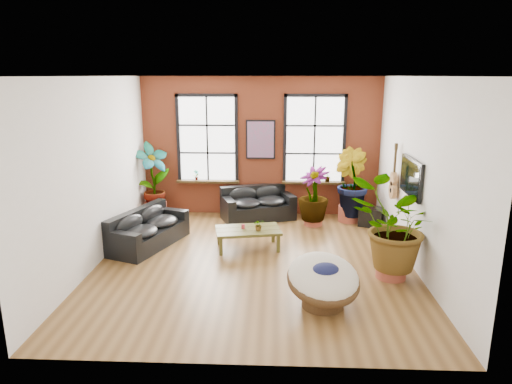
% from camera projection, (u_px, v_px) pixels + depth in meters
% --- Properties ---
extents(room, '(6.04, 6.54, 3.54)m').
position_uv_depth(room, '(255.00, 172.00, 8.56)').
color(room, brown).
rests_on(room, ground).
extents(sofa_back, '(1.95, 1.42, 0.81)m').
position_uv_depth(sofa_back, '(257.00, 204.00, 11.47)').
color(sofa_back, black).
rests_on(sofa_back, ground).
extents(sofa_left, '(1.43, 2.08, 0.76)m').
position_uv_depth(sofa_left, '(147.00, 230.00, 9.65)').
color(sofa_left, black).
rests_on(sofa_left, ground).
extents(coffee_table, '(1.44, 0.99, 0.51)m').
position_uv_depth(coffee_table, '(248.00, 231.00, 9.46)').
color(coffee_table, '#434218').
rests_on(coffee_table, ground).
extents(papasan_chair, '(1.40, 1.41, 0.86)m').
position_uv_depth(papasan_chair, '(323.00, 280.00, 7.06)').
color(papasan_chair, '#4D341B').
rests_on(papasan_chair, ground).
extents(poster, '(0.74, 0.06, 0.98)m').
position_uv_depth(poster, '(261.00, 140.00, 11.45)').
color(poster, black).
rests_on(poster, room).
extents(tv_wall_unit, '(0.13, 1.86, 1.20)m').
position_uv_depth(tv_wall_unit, '(406.00, 179.00, 8.92)').
color(tv_wall_unit, black).
rests_on(tv_wall_unit, room).
extents(media_box, '(0.66, 0.61, 0.45)m').
position_uv_depth(media_box, '(371.00, 217.00, 10.94)').
color(media_box, black).
rests_on(media_box, ground).
extents(pot_back_left, '(0.56, 0.56, 0.41)m').
position_uv_depth(pot_back_left, '(156.00, 210.00, 11.59)').
color(pot_back_left, '#A84B37').
rests_on(pot_back_left, ground).
extents(pot_back_right, '(0.61, 0.61, 0.39)m').
position_uv_depth(pot_back_right, '(349.00, 213.00, 11.30)').
color(pot_back_right, '#A84B37').
rests_on(pot_back_right, ground).
extents(pot_right_wall, '(0.59, 0.59, 0.39)m').
position_uv_depth(pot_right_wall, '(391.00, 267.00, 8.13)').
color(pot_right_wall, '#A84B37').
rests_on(pot_right_wall, ground).
extents(pot_mid, '(0.57, 0.57, 0.32)m').
position_uv_depth(pot_mid, '(313.00, 218.00, 11.00)').
color(pot_mid, '#A84B37').
rests_on(pot_mid, ground).
extents(floor_plant_back_left, '(1.12, 1.10, 1.78)m').
position_uv_depth(floor_plant_back_left, '(153.00, 178.00, 11.38)').
color(floor_plant_back_left, '#144412').
rests_on(floor_plant_back_left, ground).
extents(floor_plant_back_right, '(1.09, 1.16, 1.66)m').
position_uv_depth(floor_plant_back_right, '(350.00, 182.00, 11.13)').
color(floor_plant_back_right, '#144412').
rests_on(floor_plant_back_right, ground).
extents(floor_plant_right_wall, '(1.74, 1.60, 1.62)m').
position_uv_depth(floor_plant_right_wall, '(394.00, 227.00, 7.91)').
color(floor_plant_right_wall, '#144412').
rests_on(floor_plant_right_wall, ground).
extents(floor_plant_mid, '(1.02, 1.02, 1.29)m').
position_uv_depth(floor_plant_mid, '(313.00, 194.00, 10.81)').
color(floor_plant_mid, '#144412').
rests_on(floor_plant_mid, ground).
extents(table_plant, '(0.26, 0.24, 0.24)m').
position_uv_depth(table_plant, '(259.00, 225.00, 9.34)').
color(table_plant, '#144412').
rests_on(table_plant, coffee_table).
extents(sill_plant_left, '(0.17, 0.17, 0.27)m').
position_uv_depth(sill_plant_left, '(196.00, 175.00, 11.69)').
color(sill_plant_left, '#144412').
rests_on(sill_plant_left, room).
extents(sill_plant_right, '(0.19, 0.19, 0.27)m').
position_uv_depth(sill_plant_right, '(327.00, 176.00, 11.55)').
color(sill_plant_right, '#144412').
rests_on(sill_plant_right, room).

